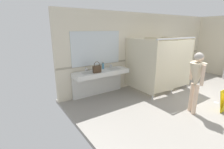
# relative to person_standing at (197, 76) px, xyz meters

# --- Properties ---
(ground_plane) EXTENTS (7.75, 5.51, 0.10)m
(ground_plane) POSITION_rel_person_standing_xyz_m (1.04, 0.16, -1.08)
(ground_plane) COLOR gray
(wall_back) EXTENTS (7.75, 0.12, 2.77)m
(wall_back) POSITION_rel_person_standing_xyz_m (1.04, 2.67, 0.35)
(wall_back) COLOR beige
(wall_back) RESTS_ON ground_plane
(wall_back_tile_band) EXTENTS (7.75, 0.01, 0.06)m
(wall_back_tile_band) POSITION_rel_person_standing_xyz_m (1.04, 2.61, 0.02)
(wall_back_tile_band) COLOR #9E937F
(wall_back_tile_band) RESTS_ON wall_back
(vanity_counter) EXTENTS (1.85, 0.57, 1.00)m
(vanity_counter) POSITION_rel_person_standing_xyz_m (-1.47, 2.40, -0.38)
(vanity_counter) COLOR silver
(vanity_counter) RESTS_ON ground_plane
(mirror_panel) EXTENTS (1.75, 0.02, 1.08)m
(mirror_panel) POSITION_rel_person_standing_xyz_m (-1.47, 2.60, 0.55)
(mirror_panel) COLOR silver
(mirror_panel) RESTS_ON wall_back
(bathroom_stalls) EXTENTS (1.98, 1.51, 1.92)m
(bathroom_stalls) POSITION_rel_person_standing_xyz_m (0.71, 1.65, -0.03)
(bathroom_stalls) COLOR beige
(bathroom_stalls) RESTS_ON ground_plane
(person_standing) EXTENTS (0.55, 0.55, 1.64)m
(person_standing) POSITION_rel_person_standing_xyz_m (0.00, 0.00, 0.00)
(person_standing) COLOR beige
(person_standing) RESTS_ON ground_plane
(handbag) EXTENTS (0.25, 0.10, 0.35)m
(handbag) POSITION_rel_person_standing_xyz_m (-1.71, 2.17, -0.02)
(handbag) COLOR #3F2D1E
(handbag) RESTS_ON vanity_counter
(soap_dispenser) EXTENTS (0.07, 0.07, 0.22)m
(soap_dispenser) POSITION_rel_person_standing_xyz_m (-1.31, 2.48, -0.04)
(soap_dispenser) COLOR teal
(soap_dispenser) RESTS_ON vanity_counter
(paper_cup) EXTENTS (0.07, 0.07, 0.10)m
(paper_cup) POSITION_rel_person_standing_xyz_m (-1.64, 2.19, -0.09)
(paper_cup) COLOR beige
(paper_cup) RESTS_ON vanity_counter
(floor_drain_cover) EXTENTS (0.14, 0.14, 0.01)m
(floor_drain_cover) POSITION_rel_person_standing_xyz_m (1.20, -0.09, -1.03)
(floor_drain_cover) COLOR #B7BABF
(floor_drain_cover) RESTS_ON ground_plane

